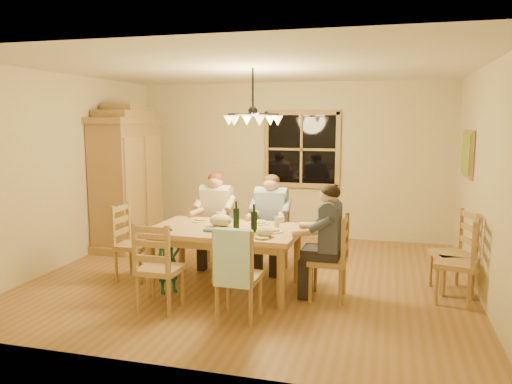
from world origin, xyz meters
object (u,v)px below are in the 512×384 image
(child, at_px, (169,260))
(chair_spare_front, at_px, (455,277))
(adult_woman, at_px, (216,208))
(chair_far_right, at_px, (271,249))
(chandelier, at_px, (253,118))
(adult_slate_man, at_px, (329,228))
(wine_bottle_b, at_px, (254,218))
(dining_table, at_px, (226,236))
(chair_far_left, at_px, (216,245))
(chair_end_left, at_px, (135,257))
(chair_end_right, at_px, (328,273))
(armoire, at_px, (127,182))
(chair_near_right, at_px, (239,290))
(adult_plaid_man, at_px, (271,211))
(chair_spare_back, at_px, (451,267))
(chair_near_left, at_px, (161,283))
(wine_bottle_a, at_px, (236,215))

(child, distance_m, chair_spare_front, 3.31)
(adult_woman, bearing_deg, chair_far_right, -180.00)
(chandelier, height_order, adult_slate_man, chandelier)
(wine_bottle_b, bearing_deg, dining_table, 164.08)
(dining_table, height_order, child, child)
(chandelier, bearing_deg, chair_far_left, 150.49)
(chair_end_left, xyz_separation_m, child, (0.64, -0.36, 0.10))
(chair_far_right, distance_m, adult_woman, 0.96)
(chair_end_right, bearing_deg, adult_woman, 63.43)
(armoire, xyz_separation_m, wine_bottle_b, (2.60, -1.71, -0.13))
(chair_far_left, relative_size, adult_slate_man, 1.13)
(chandelier, bearing_deg, chair_near_right, -80.76)
(chair_far_right, bearing_deg, wine_bottle_b, 92.48)
(adult_plaid_man, xyz_separation_m, chair_spare_back, (2.29, -0.23, -0.54))
(adult_slate_man, bearing_deg, chair_far_left, 63.43)
(dining_table, height_order, adult_plaid_man, adult_plaid_man)
(chair_end_right, bearing_deg, chair_spare_front, -78.83)
(chair_near_right, relative_size, chair_spare_back, 1.00)
(armoire, bearing_deg, chair_end_right, -25.22)
(child, bearing_deg, armoire, 84.88)
(chair_far_left, distance_m, child, 1.21)
(chair_spare_front, bearing_deg, chandelier, 96.46)
(dining_table, xyz_separation_m, chair_end_left, (-1.25, 0.03, -0.36))
(adult_slate_man, xyz_separation_m, chair_spare_front, (1.41, 0.24, -0.54))
(chair_far_right, xyz_separation_m, chair_end_left, (-1.62, -0.81, 0.00))
(chair_near_right, height_order, chair_spare_back, same)
(adult_plaid_man, height_order, adult_slate_man, same)
(chair_spare_front, bearing_deg, dining_table, 107.70)
(chair_near_left, relative_size, chair_spare_back, 1.00)
(dining_table, height_order, chair_spare_front, chair_spare_front)
(chair_spare_front, height_order, chair_spare_back, same)
(wine_bottle_a, bearing_deg, chair_end_left, -179.72)
(chair_end_left, bearing_deg, chair_end_right, 90.00)
(chandelier, height_order, chair_near_right, chandelier)
(chair_near_right, height_order, chair_end_right, same)
(adult_slate_man, height_order, chair_spare_back, adult_slate_man)
(chandelier, height_order, child, chandelier)
(adult_woman, height_order, adult_slate_man, same)
(chair_far_right, bearing_deg, chair_near_left, 64.80)
(adult_plaid_man, bearing_deg, armoire, -15.04)
(adult_woman, bearing_deg, chair_end_left, 46.74)
(adult_plaid_man, xyz_separation_m, wine_bottle_a, (-0.24, -0.81, 0.08))
(chair_end_left, height_order, wine_bottle_b, wine_bottle_b)
(chandelier, xyz_separation_m, adult_woman, (-0.64, 0.36, -1.24))
(chair_end_right, bearing_deg, child, 100.44)
(wine_bottle_a, height_order, wine_bottle_b, same)
(chair_far_right, bearing_deg, chair_far_left, 0.00)
(chair_near_left, bearing_deg, chandelier, 64.46)
(chair_far_left, bearing_deg, chair_end_right, 153.43)
(adult_woman, bearing_deg, wine_bottle_b, 131.47)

